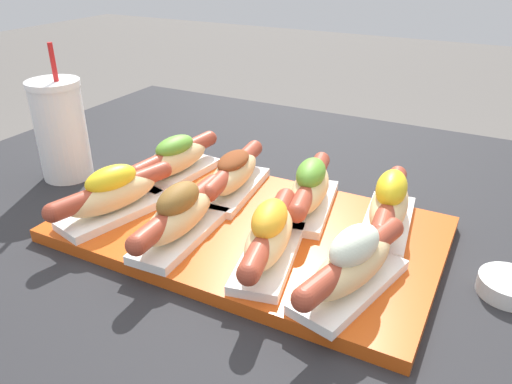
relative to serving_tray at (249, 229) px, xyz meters
name	(u,v)px	position (x,y,z in m)	size (l,w,h in m)	color
patio_table	(264,369)	(-0.03, 0.10, -0.38)	(1.20, 0.95, 0.73)	#232326
serving_tray	(249,229)	(0.00, 0.00, 0.00)	(0.51, 0.31, 0.02)	#CC4C14
hot_dog_0	(113,194)	(-0.18, -0.07, 0.04)	(0.10, 0.20, 0.08)	white
hot_dog_1	(180,215)	(-0.06, -0.07, 0.04)	(0.07, 0.20, 0.08)	white
hot_dog_2	(269,235)	(0.06, -0.07, 0.04)	(0.09, 0.20, 0.08)	white
hot_dog_3	(353,264)	(0.17, -0.08, 0.04)	(0.10, 0.20, 0.08)	white
hot_dog_4	(176,159)	(-0.18, 0.08, 0.04)	(0.08, 0.20, 0.07)	white
hot_dog_5	(234,173)	(-0.07, 0.07, 0.04)	(0.08, 0.20, 0.06)	white
hot_dog_6	(310,188)	(0.06, 0.08, 0.04)	(0.09, 0.20, 0.08)	white
hot_dog_7	(389,204)	(0.17, 0.08, 0.04)	(0.08, 0.20, 0.08)	white
sauce_bowl	(509,285)	(0.33, 0.03, 0.00)	(0.07, 0.07, 0.02)	silver
drink_cup	(61,130)	(-0.37, 0.02, 0.08)	(0.09, 0.09, 0.23)	white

